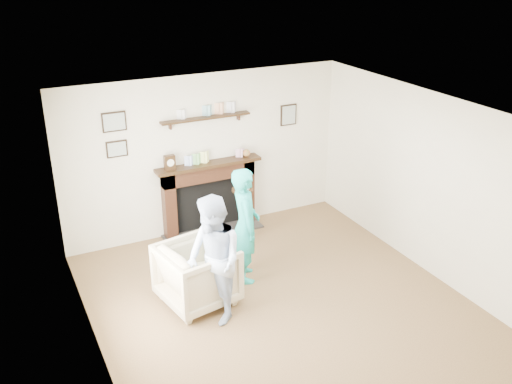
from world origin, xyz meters
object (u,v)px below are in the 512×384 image
man (215,317)px  woman (246,277)px  armchair (199,301)px  pedestal_table (243,205)px

man → woman: size_ratio=1.00×
man → woman: 0.99m
armchair → woman: woman is taller
woman → pedestal_table: (0.39, 0.91, 0.63)m
pedestal_table → man: bearing=-125.3°
man → pedestal_table: (1.12, 1.59, 0.63)m
man → pedestal_table: size_ratio=1.56×
armchair → pedestal_table: (1.18, 1.17, 0.63)m
man → woman: bearing=127.2°
man → woman: woman is taller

